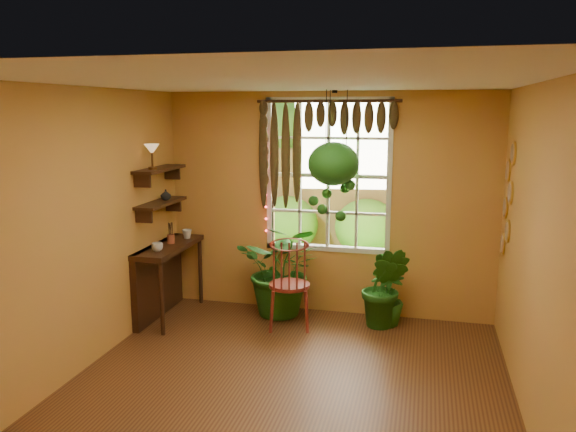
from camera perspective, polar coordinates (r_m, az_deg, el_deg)
name	(u,v)px	position (r m, az deg, el deg)	size (l,w,h in m)	color
floor	(281,398)	(5.16, -0.72, -18.04)	(4.50, 4.50, 0.00)	brown
ceiling	(280,81)	(4.52, -0.80, 13.51)	(4.50, 4.50, 0.00)	white
wall_back	(328,205)	(6.81, 4.04, 1.16)	(4.00, 4.00, 0.00)	#C58243
wall_left	(69,236)	(5.50, -21.36, -1.88)	(4.50, 4.50, 0.00)	#C58243
wall_right	(540,264)	(4.59, 24.23, -4.49)	(4.50, 4.50, 0.00)	#C58243
window	(328,176)	(6.79, 4.12, 4.11)	(1.52, 0.10, 1.86)	silver
valance_vine	(320,128)	(6.65, 3.28, 8.97)	(1.70, 0.12, 1.10)	#361A0E
string_lights	(266,171)	(6.87, -2.28, 4.63)	(0.03, 0.03, 1.54)	#FF2633
wall_plates	(507,200)	(6.29, 21.38, 1.48)	(0.04, 0.32, 1.10)	beige
counter_ledge	(162,272)	(6.98, -12.73, -5.58)	(0.40, 1.20, 0.90)	#361A0E
shelf_lower	(161,203)	(6.78, -12.76, 1.30)	(0.25, 0.90, 0.04)	#361A0E
shelf_upper	(160,169)	(6.73, -12.90, 4.66)	(0.25, 0.90, 0.04)	#361A0E
backyard	(379,171)	(11.34, 9.28, 4.55)	(14.00, 10.00, 12.00)	#1E5317
windsor_chair	(289,297)	(6.52, 0.14, -8.21)	(0.57, 0.59, 1.26)	maroon
potted_plant_left	(283,269)	(6.84, -0.50, -5.38)	(1.04, 0.91, 1.16)	#184412
potted_plant_mid	(385,287)	(6.56, 9.81, -7.12)	(0.53, 0.43, 0.97)	#184412
potted_plant_right	(387,296)	(6.70, 10.00, -8.03)	(0.39, 0.39, 0.69)	#184412
hanging_basket	(333,169)	(6.43, 4.64, 4.83)	(0.59, 0.59, 1.47)	black
cup_a	(157,247)	(6.54, -13.14, -3.09)	(0.13, 0.13, 0.10)	silver
cup_b	(187,234)	(7.11, -10.22, -1.82)	(0.12, 0.12, 0.11)	beige
brush_jar	(171,233)	(6.87, -11.83, -1.71)	(0.09, 0.09, 0.32)	#99442C
shelf_vase	(166,195)	(6.87, -12.31, 2.12)	(0.12, 0.12, 0.13)	#B2AD99
tiffany_lamp	(152,151)	(6.52, -13.66, 6.46)	(0.17, 0.17, 0.29)	brown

